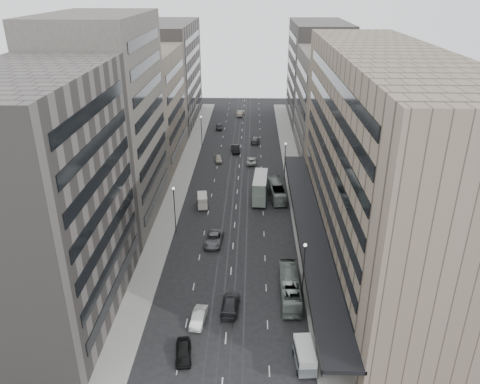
# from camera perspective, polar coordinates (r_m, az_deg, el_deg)

# --- Properties ---
(ground) EXTENTS (220.00, 220.00, 0.00)m
(ground) POSITION_cam_1_polar(r_m,az_deg,el_deg) (68.09, -1.14, -10.06)
(ground) COLOR black
(ground) RESTS_ON ground
(sidewalk_right) EXTENTS (4.00, 125.00, 0.15)m
(sidewalk_right) POSITION_cam_1_polar(r_m,az_deg,el_deg) (101.56, 6.61, 2.02)
(sidewalk_right) COLOR gray
(sidewalk_right) RESTS_ON ground
(sidewalk_left) EXTENTS (4.00, 125.00, 0.15)m
(sidewalk_left) POSITION_cam_1_polar(r_m,az_deg,el_deg) (102.23, -6.92, 2.16)
(sidewalk_left) COLOR gray
(sidewalk_left) RESTS_ON ground
(department_store) EXTENTS (19.20, 60.00, 30.00)m
(department_store) POSITION_cam_1_polar(r_m,az_deg,el_deg) (70.74, 16.75, 3.88)
(department_store) COLOR gray
(department_store) RESTS_ON ground
(building_right_mid) EXTENTS (15.00, 28.00, 24.00)m
(building_right_mid) POSITION_cam_1_polar(r_m,az_deg,el_deg) (112.80, 11.22, 10.38)
(building_right_mid) COLOR #534E48
(building_right_mid) RESTS_ON ground
(building_right_far) EXTENTS (15.00, 32.00, 28.00)m
(building_right_far) POSITION_cam_1_polar(r_m,az_deg,el_deg) (141.43, 9.40, 14.15)
(building_right_far) COLOR #5D5854
(building_right_far) RESTS_ON ground
(building_left_a) EXTENTS (15.00, 28.00, 30.00)m
(building_left_a) POSITION_cam_1_polar(r_m,az_deg,el_deg) (58.79, -23.08, -1.28)
(building_left_a) COLOR #5D5854
(building_left_a) RESTS_ON ground
(building_left_b) EXTENTS (15.00, 26.00, 34.00)m
(building_left_b) POSITION_cam_1_polar(r_m,az_deg,el_deg) (81.78, -15.99, 8.22)
(building_left_b) COLOR #534E48
(building_left_b) RESTS_ON ground
(building_left_c) EXTENTS (15.00, 28.00, 25.00)m
(building_left_c) POSITION_cam_1_polar(r_m,az_deg,el_deg) (108.09, -11.69, 10.01)
(building_left_c) COLOR #766B5C
(building_left_c) RESTS_ON ground
(building_left_d) EXTENTS (15.00, 38.00, 28.00)m
(building_left_d) POSITION_cam_1_polar(r_m,az_deg,el_deg) (139.39, -8.79, 14.04)
(building_left_d) COLOR #5D5854
(building_left_d) RESTS_ON ground
(lamp_right_near) EXTENTS (0.44, 0.44, 8.32)m
(lamp_right_near) POSITION_cam_1_polar(r_m,az_deg,el_deg) (61.36, 7.80, -8.75)
(lamp_right_near) COLOR #262628
(lamp_right_near) RESTS_ON ground
(lamp_right_far) EXTENTS (0.44, 0.44, 8.32)m
(lamp_right_far) POSITION_cam_1_polar(r_m,az_deg,el_deg) (97.20, 5.52, 4.27)
(lamp_right_far) COLOR #262628
(lamp_right_far) RESTS_ON ground
(lamp_left_near) EXTENTS (0.44, 0.44, 8.32)m
(lamp_left_near) POSITION_cam_1_polar(r_m,az_deg,el_deg) (76.81, -8.01, -1.55)
(lamp_left_near) COLOR #262628
(lamp_left_near) RESTS_ON ground
(lamp_left_far) EXTENTS (0.44, 0.44, 8.32)m
(lamp_left_far) POSITION_cam_1_polar(r_m,az_deg,el_deg) (116.61, -4.73, 7.76)
(lamp_left_far) COLOR #262628
(lamp_left_far) RESTS_ON ground
(bus_near) EXTENTS (2.48, 10.49, 2.92)m
(bus_near) POSITION_cam_1_polar(r_m,az_deg,el_deg) (63.53, 6.05, -11.45)
(bus_near) COLOR gray
(bus_near) RESTS_ON ground
(bus_far) EXTENTS (3.43, 10.58, 2.90)m
(bus_far) POSITION_cam_1_polar(r_m,az_deg,el_deg) (90.57, 4.48, 0.18)
(bus_far) COLOR #909B94
(bus_far) RESTS_ON ground
(double_decker) EXTENTS (3.21, 8.97, 4.83)m
(double_decker) POSITION_cam_1_polar(r_m,az_deg,el_deg) (88.95, 2.47, 0.59)
(double_decker) COLOR gray
(double_decker) RESTS_ON ground
(vw_microbus) EXTENTS (2.37, 4.71, 2.48)m
(vw_microbus) POSITION_cam_1_polar(r_m,az_deg,el_deg) (54.31, 7.89, -19.08)
(vw_microbus) COLOR slate
(vw_microbus) RESTS_ON ground
(panel_van) EXTENTS (2.32, 4.10, 2.47)m
(panel_van) POSITION_cam_1_polar(r_m,az_deg,el_deg) (86.75, -4.61, -1.03)
(panel_van) COLOR beige
(panel_van) RESTS_ON ground
(sedan_0) EXTENTS (2.29, 4.56, 1.49)m
(sedan_0) POSITION_cam_1_polar(r_m,az_deg,el_deg) (55.48, -6.92, -18.77)
(sedan_0) COLOR black
(sedan_0) RESTS_ON ground
(sedan_1) EXTENTS (1.99, 4.51, 1.44)m
(sedan_1) POSITION_cam_1_polar(r_m,az_deg,el_deg) (59.76, -5.06, -14.97)
(sedan_1) COLOR beige
(sedan_1) RESTS_ON ground
(sedan_2) EXTENTS (3.05, 5.90, 1.59)m
(sedan_2) POSITION_cam_1_polar(r_m,az_deg,el_deg) (75.18, -3.22, -5.75)
(sedan_2) COLOR #5A5A5C
(sedan_2) RESTS_ON ground
(sedan_3) EXTENTS (2.52, 5.56, 1.58)m
(sedan_3) POSITION_cam_1_polar(r_m,az_deg,el_deg) (61.42, -1.19, -13.52)
(sedan_3) COLOR black
(sedan_3) RESTS_ON ground
(sedan_4) EXTENTS (2.10, 4.15, 1.35)m
(sedan_4) POSITION_cam_1_polar(r_m,az_deg,el_deg) (108.84, -2.65, 4.06)
(sedan_4) COLOR #A69A89
(sedan_4) RESTS_ON ground
(sedan_5) EXTENTS (2.34, 5.22, 1.66)m
(sedan_5) POSITION_cam_1_polar(r_m,az_deg,el_deg) (114.97, -0.58, 5.30)
(sedan_5) COLOR black
(sedan_5) RESTS_ON ground
(sedan_6) EXTENTS (2.26, 4.85, 1.34)m
(sedan_6) POSITION_cam_1_polar(r_m,az_deg,el_deg) (107.58, 1.39, 3.83)
(sedan_6) COLOR #B8B8B3
(sedan_6) RESTS_ON ground
(sedan_7) EXTENTS (2.28, 5.29, 1.52)m
(sedan_7) POSITION_cam_1_polar(r_m,az_deg,el_deg) (122.00, 1.86, 6.40)
(sedan_7) COLOR #515153
(sedan_7) RESTS_ON ground
(sedan_8) EXTENTS (1.87, 4.36, 1.47)m
(sedan_8) POSITION_cam_1_polar(r_m,az_deg,el_deg) (133.27, -2.55, 7.95)
(sedan_8) COLOR #272729
(sedan_8) RESTS_ON ground
(sedan_9) EXTENTS (2.47, 5.32, 1.69)m
(sedan_9) POSITION_cam_1_polar(r_m,az_deg,el_deg) (147.09, 0.06, 9.61)
(sedan_9) COLOR #AA9F8D
(sedan_9) RESTS_ON ground
(pedestrian) EXTENTS (0.74, 0.51, 1.96)m
(pedestrian) POSITION_cam_1_polar(r_m,az_deg,el_deg) (53.95, 10.40, -20.03)
(pedestrian) COLOR black
(pedestrian) RESTS_ON sidewalk_right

